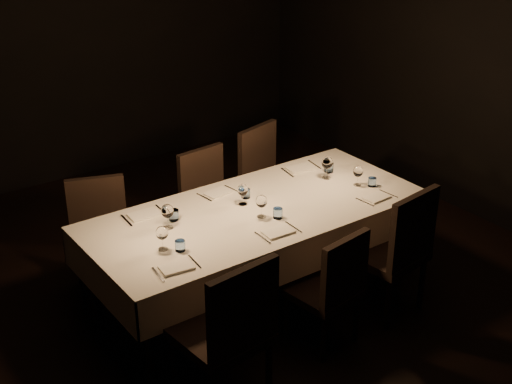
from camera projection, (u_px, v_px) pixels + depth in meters
room at (256, 113)px, 4.86m from camera, size 5.01×6.01×3.01m
dining_table at (256, 218)px, 5.21m from camera, size 2.52×1.12×0.76m
chair_near_left at (230, 329)px, 4.20m from camera, size 0.54×0.54×1.04m
place_setting_near_left at (171, 246)px, 4.56m from camera, size 0.31×0.39×0.17m
chair_near_center at (332, 285)px, 4.76m from camera, size 0.48×0.48×0.88m
place_setting_near_center at (270, 213)px, 4.97m from camera, size 0.31×0.40×0.17m
chair_near_right at (396, 247)px, 5.10m from camera, size 0.54×0.54×1.01m
place_setting_near_right at (367, 182)px, 5.46m from camera, size 0.29×0.39×0.16m
chair_far_left at (100, 232)px, 5.41m from camera, size 0.56×0.56×0.91m
place_setting_far_left at (162, 213)px, 4.96m from camera, size 0.33×0.40×0.18m
chair_far_center at (209, 198)px, 5.92m from camera, size 0.48×0.48×0.92m
place_setting_far_center at (236, 192)px, 5.30m from camera, size 0.31×0.39×0.16m
chair_far_right at (268, 176)px, 6.26m from camera, size 0.57×0.57×0.98m
place_setting_far_right at (319, 166)px, 5.72m from camera, size 0.35×0.41×0.19m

